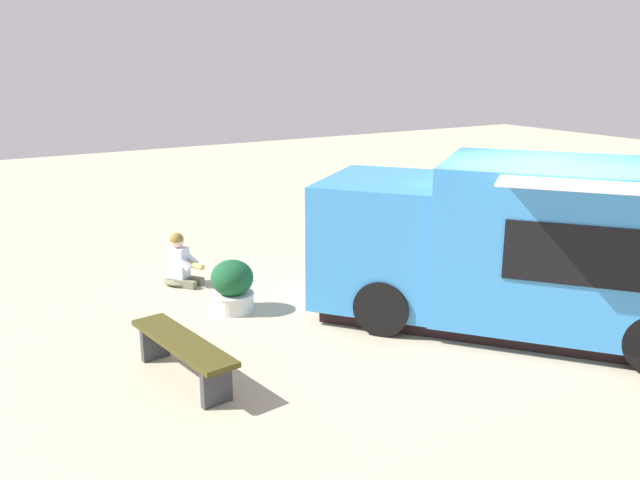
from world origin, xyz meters
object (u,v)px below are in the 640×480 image
at_px(food_truck, 537,250).
at_px(planter_flowering_near, 374,229).
at_px(planter_flowering_far, 232,286).
at_px(plaza_bench, 183,349).
at_px(person_customer, 180,264).

xyz_separation_m(food_truck, planter_flowering_near, (0.39, 4.13, -0.68)).
bearing_deg(planter_flowering_far, plaza_bench, -128.77).
bearing_deg(food_truck, plaza_bench, 168.14).
height_order(person_customer, planter_flowering_far, person_customer).
xyz_separation_m(food_truck, person_customer, (-3.39, 4.10, -0.75)).
distance_m(person_customer, planter_flowering_near, 3.78).
relative_size(food_truck, plaza_bench, 3.06).
distance_m(planter_flowering_near, planter_flowering_far, 3.85).
relative_size(person_customer, planter_flowering_near, 1.08).
distance_m(food_truck, person_customer, 5.37).
bearing_deg(person_customer, planter_flowering_near, 0.43).
xyz_separation_m(food_truck, planter_flowering_far, (-3.15, 2.62, -0.71)).
relative_size(planter_flowering_near, plaza_bench, 0.43).
relative_size(food_truck, planter_flowering_far, 7.46).
xyz_separation_m(planter_flowering_near, plaza_bench, (-4.89, -3.18, -0.03)).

